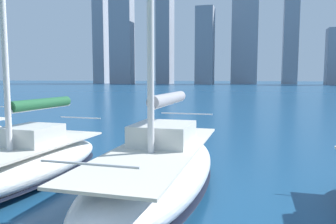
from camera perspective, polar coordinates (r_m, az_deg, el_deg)
name	(u,v)px	position (r m, az deg, el deg)	size (l,w,h in m)	color
city_skyline	(260,35)	(164.30, 15.70, 12.81)	(169.80, 22.07, 54.15)	gray
sailboat_grey	(158,168)	(8.48, -1.67, -9.68)	(2.52, 7.77, 13.11)	white
sailboat_forest	(24,161)	(10.40, -23.72, -7.82)	(2.54, 6.75, 10.41)	white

